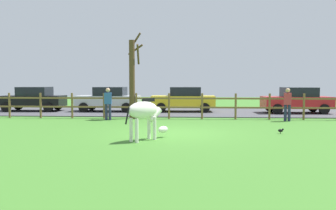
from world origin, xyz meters
TOP-DOWN VIEW (x-y plane):
  - ground_plane at (0.00, 0.00)m, footprint 60.00×60.00m
  - parking_asphalt at (0.00, 9.30)m, footprint 28.00×7.40m
  - paddock_fence at (-0.58, 5.00)m, footprint 20.96×0.11m
  - bare_tree at (-2.52, 5.01)m, footprint 0.87×0.94m
  - zebra at (-0.97, -1.77)m, footprint 1.41×1.59m
  - crow_on_grass at (3.97, 0.03)m, footprint 0.21×0.10m
  - parked_car_silver at (-4.69, 8.81)m, footprint 4.04×1.96m
  - parked_car_red at (7.00, 8.31)m, footprint 4.06×2.00m
  - parked_car_yellow at (0.11, 8.94)m, footprint 4.03×1.94m
  - parked_car_black at (-9.65, 8.72)m, footprint 4.05×1.97m
  - visitor_left_of_tree at (-3.64, 4.18)m, footprint 0.38×0.25m
  - visitor_right_of_tree at (5.34, 4.24)m, footprint 0.40×0.30m

SIDE VIEW (x-z plane):
  - ground_plane at x=0.00m, z-range 0.00..0.00m
  - parking_asphalt at x=0.00m, z-range 0.00..0.05m
  - crow_on_grass at x=3.97m, z-range 0.02..0.23m
  - paddock_fence at x=-0.58m, z-range 0.09..1.44m
  - parked_car_silver at x=-4.69m, z-range 0.06..1.62m
  - parked_car_red at x=7.00m, z-range 0.06..1.62m
  - parked_car_yellow at x=0.11m, z-range 0.06..1.62m
  - parked_car_black at x=-9.65m, z-range 0.06..1.62m
  - visitor_left_of_tree at x=-3.64m, z-range 0.09..1.73m
  - visitor_right_of_tree at x=5.34m, z-range 0.09..1.73m
  - zebra at x=-0.97m, z-range 0.22..1.63m
  - bare_tree at x=-2.52m, z-range -0.07..4.48m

